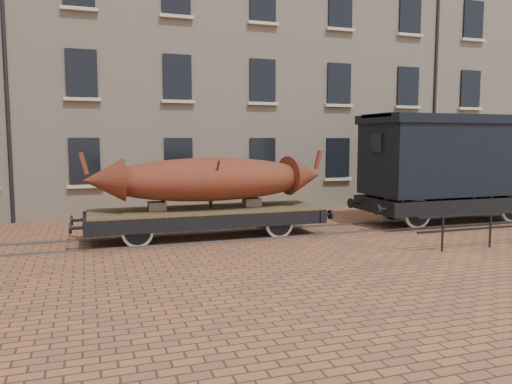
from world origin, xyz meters
name	(u,v)px	position (x,y,z in m)	size (l,w,h in m)	color
ground	(285,233)	(0.00, 0.00, 0.00)	(90.00, 90.00, 0.00)	brown
warehouse_cream	(267,61)	(3.00, 9.99, 7.00)	(40.00, 10.19, 14.00)	beige
rail_track	(285,232)	(0.00, 0.00, 0.03)	(30.00, 1.52, 0.06)	#59595E
flatcar_wagon	(206,214)	(-2.57, 0.00, 0.73)	(7.75, 2.10, 1.17)	brown
iron_boat	(210,179)	(-2.42, 0.00, 1.80)	(7.43, 2.16, 1.74)	maroon
goods_van	(455,156)	(6.53, 0.00, 2.41)	(7.44, 2.71, 3.85)	black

